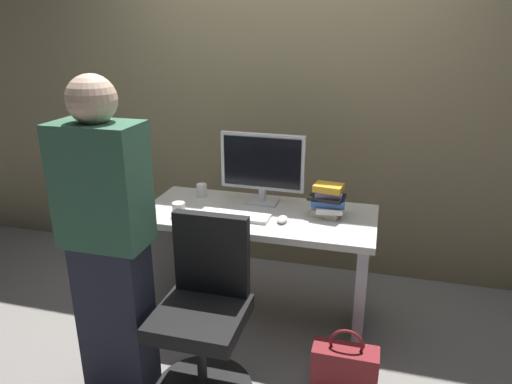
{
  "coord_description": "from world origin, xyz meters",
  "views": [
    {
      "loc": [
        0.69,
        -2.59,
        1.83
      ],
      "look_at": [
        0.0,
        -0.05,
        0.89
      ],
      "focal_mm": 33.1,
      "sensor_mm": 36.0,
      "label": 1
    }
  ],
  "objects_px": {
    "mouse": "(282,219)",
    "office_chair": "(204,317)",
    "person_at_desk": "(108,245)",
    "monitor": "(262,165)",
    "keyboard": "(234,216)",
    "book_stack": "(328,201)",
    "handbag": "(344,369)",
    "cup_near_keyboard": "(179,209)",
    "cup_by_monitor": "(202,190)",
    "desk": "(258,246)"
  },
  "relations": [
    {
      "from": "monitor",
      "to": "mouse",
      "type": "distance_m",
      "value": 0.41
    },
    {
      "from": "office_chair",
      "to": "mouse",
      "type": "distance_m",
      "value": 0.72
    },
    {
      "from": "handbag",
      "to": "person_at_desk",
      "type": "bearing_deg",
      "value": -166.01
    },
    {
      "from": "person_at_desk",
      "to": "handbag",
      "type": "height_order",
      "value": "person_at_desk"
    },
    {
      "from": "cup_by_monitor",
      "to": "handbag",
      "type": "bearing_deg",
      "value": -34.05
    },
    {
      "from": "desk",
      "to": "monitor",
      "type": "xyz_separation_m",
      "value": [
        -0.02,
        0.16,
        0.49
      ]
    },
    {
      "from": "cup_near_keyboard",
      "to": "cup_by_monitor",
      "type": "relative_size",
      "value": 0.97
    },
    {
      "from": "person_at_desk",
      "to": "monitor",
      "type": "bearing_deg",
      "value": 62.63
    },
    {
      "from": "person_at_desk",
      "to": "monitor",
      "type": "distance_m",
      "value": 1.11
    },
    {
      "from": "monitor",
      "to": "cup_by_monitor",
      "type": "distance_m",
      "value": 0.47
    },
    {
      "from": "monitor",
      "to": "cup_near_keyboard",
      "type": "bearing_deg",
      "value": -141.13
    },
    {
      "from": "mouse",
      "to": "person_at_desk",
      "type": "bearing_deg",
      "value": -134.57
    },
    {
      "from": "office_chair",
      "to": "person_at_desk",
      "type": "bearing_deg",
      "value": -163.13
    },
    {
      "from": "office_chair",
      "to": "monitor",
      "type": "height_order",
      "value": "monitor"
    },
    {
      "from": "office_chair",
      "to": "mouse",
      "type": "height_order",
      "value": "office_chair"
    },
    {
      "from": "person_at_desk",
      "to": "monitor",
      "type": "relative_size",
      "value": 3.03
    },
    {
      "from": "office_chair",
      "to": "desk",
      "type": "bearing_deg",
      "value": 81.69
    },
    {
      "from": "cup_near_keyboard",
      "to": "book_stack",
      "type": "xyz_separation_m",
      "value": [
        0.86,
        0.24,
        0.06
      ]
    },
    {
      "from": "keyboard",
      "to": "cup_near_keyboard",
      "type": "distance_m",
      "value": 0.33
    },
    {
      "from": "office_chair",
      "to": "mouse",
      "type": "xyz_separation_m",
      "value": [
        0.28,
        0.58,
        0.33
      ]
    },
    {
      "from": "desk",
      "to": "handbag",
      "type": "bearing_deg",
      "value": -41.11
    },
    {
      "from": "cup_near_keyboard",
      "to": "cup_by_monitor",
      "type": "height_order",
      "value": "cup_by_monitor"
    },
    {
      "from": "monitor",
      "to": "cup_near_keyboard",
      "type": "height_order",
      "value": "monitor"
    },
    {
      "from": "keyboard",
      "to": "handbag",
      "type": "bearing_deg",
      "value": -28.38
    },
    {
      "from": "keyboard",
      "to": "mouse",
      "type": "relative_size",
      "value": 4.3
    },
    {
      "from": "keyboard",
      "to": "office_chair",
      "type": "bearing_deg",
      "value": -86.53
    },
    {
      "from": "office_chair",
      "to": "cup_near_keyboard",
      "type": "height_order",
      "value": "office_chair"
    },
    {
      "from": "keyboard",
      "to": "cup_by_monitor",
      "type": "relative_size",
      "value": 4.88
    },
    {
      "from": "mouse",
      "to": "book_stack",
      "type": "height_order",
      "value": "book_stack"
    },
    {
      "from": "mouse",
      "to": "office_chair",
      "type": "bearing_deg",
      "value": -115.38
    },
    {
      "from": "office_chair",
      "to": "monitor",
      "type": "bearing_deg",
      "value": 84.37
    },
    {
      "from": "person_at_desk",
      "to": "keyboard",
      "type": "distance_m",
      "value": 0.82
    },
    {
      "from": "mouse",
      "to": "keyboard",
      "type": "bearing_deg",
      "value": -179.1
    },
    {
      "from": "keyboard",
      "to": "cup_by_monitor",
      "type": "height_order",
      "value": "cup_by_monitor"
    },
    {
      "from": "book_stack",
      "to": "keyboard",
      "type": "bearing_deg",
      "value": -162.67
    },
    {
      "from": "desk",
      "to": "person_at_desk",
      "type": "distance_m",
      "value": 1.02
    },
    {
      "from": "desk",
      "to": "cup_by_monitor",
      "type": "relative_size",
      "value": 16.18
    },
    {
      "from": "book_stack",
      "to": "handbag",
      "type": "bearing_deg",
      "value": -71.72
    },
    {
      "from": "person_at_desk",
      "to": "monitor",
      "type": "xyz_separation_m",
      "value": [
        0.51,
        0.98,
        0.16
      ]
    },
    {
      "from": "monitor",
      "to": "keyboard",
      "type": "height_order",
      "value": "monitor"
    },
    {
      "from": "desk",
      "to": "cup_near_keyboard",
      "type": "height_order",
      "value": "cup_near_keyboard"
    },
    {
      "from": "person_at_desk",
      "to": "mouse",
      "type": "xyz_separation_m",
      "value": [
        0.7,
        0.71,
        -0.08
      ]
    },
    {
      "from": "keyboard",
      "to": "mouse",
      "type": "bearing_deg",
      "value": 2.54
    },
    {
      "from": "person_at_desk",
      "to": "handbag",
      "type": "bearing_deg",
      "value": 13.99
    },
    {
      "from": "cup_by_monitor",
      "to": "mouse",
      "type": "bearing_deg",
      "value": -24.72
    },
    {
      "from": "cup_near_keyboard",
      "to": "monitor",
      "type": "bearing_deg",
      "value": 38.87
    },
    {
      "from": "handbag",
      "to": "cup_near_keyboard",
      "type": "bearing_deg",
      "value": 161.62
    },
    {
      "from": "office_chair",
      "to": "keyboard",
      "type": "relative_size",
      "value": 2.19
    },
    {
      "from": "desk",
      "to": "cup_near_keyboard",
      "type": "xyz_separation_m",
      "value": [
        -0.44,
        -0.18,
        0.27
      ]
    },
    {
      "from": "keyboard",
      "to": "cup_near_keyboard",
      "type": "bearing_deg",
      "value": -166.09
    }
  ]
}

